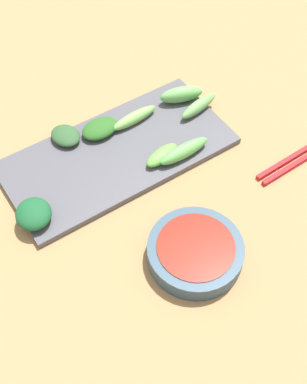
% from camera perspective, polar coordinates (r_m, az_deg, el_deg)
% --- Properties ---
extents(tabletop, '(2.10, 2.10, 0.02)m').
position_cam_1_polar(tabletop, '(0.84, -0.98, -1.92)').
color(tabletop, '#9A754C').
rests_on(tabletop, ground).
extents(sauce_bowl, '(0.14, 0.14, 0.03)m').
position_cam_1_polar(sauce_bowl, '(0.76, 4.70, -6.66)').
color(sauce_bowl, '#2F485B').
rests_on(sauce_bowl, tabletop).
extents(serving_plate, '(0.19, 0.40, 0.01)m').
position_cam_1_polar(serving_plate, '(0.89, -4.02, 4.33)').
color(serving_plate, '#4A4B53').
rests_on(serving_plate, tabletop).
extents(broccoli_stalk_0, '(0.05, 0.09, 0.03)m').
position_cam_1_polar(broccoli_stalk_0, '(0.96, 3.15, 10.85)').
color(broccoli_stalk_0, '#66AF5A').
rests_on(broccoli_stalk_0, serving_plate).
extents(broccoli_stalk_1, '(0.03, 0.09, 0.02)m').
position_cam_1_polar(broccoli_stalk_1, '(0.92, -2.18, 8.30)').
color(broccoli_stalk_1, '#77B859').
rests_on(broccoli_stalk_1, serving_plate).
extents(broccoli_leafy_2, '(0.07, 0.06, 0.02)m').
position_cam_1_polar(broccoli_leafy_2, '(0.91, -9.83, 6.24)').
color(broccoli_leafy_2, '#2C532E').
rests_on(broccoli_leafy_2, serving_plate).
extents(broccoli_leafy_3, '(0.07, 0.07, 0.03)m').
position_cam_1_polar(broccoli_leafy_3, '(0.81, -13.30, -2.41)').
color(broccoli_leafy_3, '#18522C').
rests_on(broccoli_leafy_3, serving_plate).
extents(broccoli_leafy_4, '(0.05, 0.07, 0.02)m').
position_cam_1_polar(broccoli_leafy_4, '(0.91, -6.03, 7.10)').
color(broccoli_leafy_4, '#275C20').
rests_on(broccoli_leafy_4, serving_plate).
extents(broccoli_stalk_5, '(0.04, 0.07, 0.02)m').
position_cam_1_polar(broccoli_stalk_5, '(0.86, 0.96, 4.15)').
color(broccoli_stalk_5, '#61B945').
rests_on(broccoli_stalk_5, serving_plate).
extents(broccoli_stalk_6, '(0.04, 0.09, 0.02)m').
position_cam_1_polar(broccoli_stalk_6, '(0.95, 5.09, 9.59)').
color(broccoli_stalk_6, '#67A559').
rests_on(broccoli_stalk_6, serving_plate).
extents(broccoli_stalk_7, '(0.02, 0.10, 0.03)m').
position_cam_1_polar(broccoli_stalk_7, '(0.87, 3.45, 4.61)').
color(broccoli_stalk_7, '#61B557').
rests_on(broccoli_stalk_7, serving_plate).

